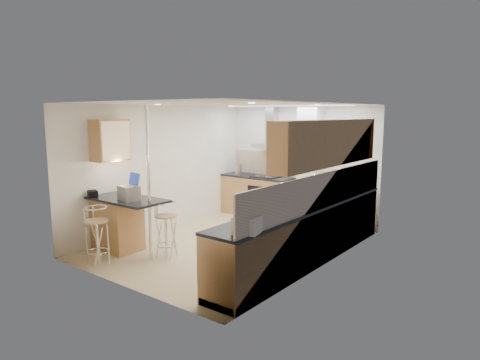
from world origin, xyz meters
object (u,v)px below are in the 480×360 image
Objects in this scene: microwave at (327,192)px; bar_stool_near at (97,235)px; bread_bin at (249,223)px; laptop at (129,193)px; bar_stool_end at (166,230)px.

microwave reaches higher than bar_stool_near.
laptop is at bearing 158.96° from bread_bin.
bread_bin is (2.61, -0.26, -0.04)m from laptop.
laptop reaches higher than bar_stool_end.
bar_stool_near is at bearing 120.86° from microwave.
bar_stool_end is at bearing 39.99° from bar_stool_near.
microwave is 1.29× the size of bread_bin.
laptop is 0.88× the size of bread_bin.
bar_stool_end is (0.53, 0.30, -0.59)m from laptop.
bar_stool_near is 1.07m from bar_stool_end.
bread_bin is (2.69, 0.32, 0.56)m from bar_stool_near.
microwave reaches higher than bread_bin.
microwave is 3.74m from bar_stool_near.
microwave is at bearing 30.46° from bar_stool_near.
microwave is at bearing 51.36° from laptop.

